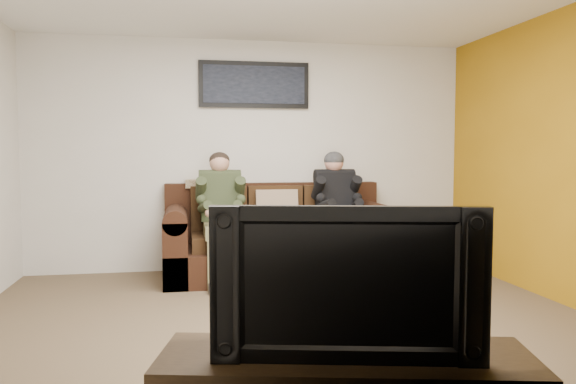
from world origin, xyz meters
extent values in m
plane|color=brown|center=(0.00, 0.00, 0.00)|extent=(5.00, 5.00, 0.00)
plane|color=beige|center=(0.00, 2.25, 1.30)|extent=(5.00, 0.00, 5.00)
plane|color=beige|center=(0.00, -2.25, 1.30)|extent=(5.00, 0.00, 5.00)
cube|color=black|center=(0.22, 1.75, 0.16)|extent=(2.42, 1.04, 0.33)
cube|color=black|center=(0.22, 2.16, 0.66)|extent=(2.42, 0.22, 0.66)
cube|color=black|center=(-0.87, 1.75, 0.33)|extent=(0.24, 1.04, 0.66)
cube|color=black|center=(1.31, 1.75, 0.33)|extent=(0.24, 1.04, 0.66)
cylinder|color=black|center=(-0.87, 1.75, 0.66)|extent=(0.24, 1.04, 0.24)
cylinder|color=black|center=(1.31, 1.75, 0.66)|extent=(0.24, 1.04, 0.24)
cube|color=#34200F|center=(-0.40, 1.70, 0.41)|extent=(0.60, 0.66, 0.15)
cube|color=#34200F|center=(-0.40, 2.01, 0.73)|extent=(0.60, 0.15, 0.48)
cube|color=#34200F|center=(0.22, 1.70, 0.41)|extent=(0.60, 0.66, 0.15)
cube|color=#34200F|center=(0.22, 2.01, 0.73)|extent=(0.60, 0.15, 0.48)
cube|color=#34200F|center=(0.85, 1.70, 0.41)|extent=(0.60, 0.66, 0.15)
cube|color=#34200F|center=(0.85, 2.01, 0.73)|extent=(0.60, 0.15, 0.48)
cube|color=#90765E|center=(0.22, 1.88, 0.70)|extent=(0.46, 0.22, 0.46)
cube|color=tan|center=(-0.51, 2.14, 0.99)|extent=(0.49, 0.24, 0.09)
cube|color=#686441|center=(-0.40, 1.66, 0.55)|extent=(0.36, 0.30, 0.14)
cube|color=#2E3620|center=(-0.40, 1.76, 0.85)|extent=(0.40, 0.30, 0.53)
cylinder|color=#2E3620|center=(-0.40, 1.78, 1.06)|extent=(0.44, 0.18, 0.18)
sphere|color=#AB7961|center=(-0.40, 1.80, 1.22)|extent=(0.21, 0.21, 0.21)
cube|color=#686441|center=(-0.50, 1.46, 0.54)|extent=(0.15, 0.42, 0.13)
cube|color=#686441|center=(-0.30, 1.46, 0.54)|extent=(0.15, 0.42, 0.13)
cube|color=#686441|center=(-0.50, 1.26, 0.24)|extent=(0.12, 0.13, 0.48)
cube|color=#686441|center=(-0.30, 1.26, 0.24)|extent=(0.12, 0.13, 0.48)
cube|color=black|center=(-0.50, 1.18, 0.04)|extent=(0.11, 0.26, 0.08)
cube|color=black|center=(-0.30, 1.18, 0.04)|extent=(0.11, 0.26, 0.08)
cylinder|color=#2E3620|center=(-0.60, 1.69, 0.95)|extent=(0.11, 0.30, 0.28)
cylinder|color=#2E3620|center=(-0.20, 1.69, 0.95)|extent=(0.11, 0.30, 0.28)
cylinder|color=#2E3620|center=(-0.57, 1.47, 0.79)|extent=(0.14, 0.32, 0.15)
cylinder|color=#2E3620|center=(-0.23, 1.47, 0.79)|extent=(0.14, 0.32, 0.15)
sphere|color=#AB7961|center=(-0.53, 1.35, 0.74)|extent=(0.09, 0.09, 0.09)
sphere|color=#AB7961|center=(-0.27, 1.35, 0.74)|extent=(0.09, 0.09, 0.09)
cube|color=white|center=(-0.40, 1.33, 0.74)|extent=(0.15, 0.04, 0.03)
ellipsoid|color=black|center=(-0.40, 1.82, 1.25)|extent=(0.22, 0.22, 0.17)
cube|color=black|center=(0.85, 1.66, 0.55)|extent=(0.36, 0.30, 0.14)
cube|color=black|center=(0.85, 1.76, 0.85)|extent=(0.40, 0.30, 0.53)
cylinder|color=black|center=(0.85, 1.78, 1.06)|extent=(0.44, 0.18, 0.18)
sphere|color=tan|center=(0.85, 1.80, 1.22)|extent=(0.21, 0.21, 0.21)
cube|color=black|center=(0.75, 1.46, 0.54)|extent=(0.15, 0.42, 0.13)
cube|color=black|center=(0.95, 1.46, 0.54)|extent=(0.15, 0.42, 0.13)
cube|color=black|center=(0.75, 1.26, 0.24)|extent=(0.12, 0.13, 0.48)
cube|color=black|center=(0.95, 1.26, 0.24)|extent=(0.12, 0.13, 0.48)
cube|color=black|center=(0.75, 1.18, 0.04)|extent=(0.11, 0.26, 0.08)
cube|color=black|center=(0.95, 1.18, 0.04)|extent=(0.11, 0.26, 0.08)
cylinder|color=black|center=(0.65, 1.69, 0.95)|extent=(0.11, 0.30, 0.28)
cylinder|color=black|center=(1.05, 1.69, 0.95)|extent=(0.11, 0.30, 0.28)
cylinder|color=black|center=(0.68, 1.47, 0.79)|extent=(0.14, 0.32, 0.15)
cylinder|color=black|center=(1.02, 1.47, 0.79)|extent=(0.14, 0.32, 0.15)
sphere|color=tan|center=(0.72, 1.35, 0.74)|extent=(0.09, 0.09, 0.09)
sphere|color=tan|center=(0.98, 1.35, 0.74)|extent=(0.09, 0.09, 0.09)
cube|color=white|center=(0.85, 1.33, 0.74)|extent=(0.15, 0.04, 0.03)
ellipsoid|color=black|center=(0.85, 1.80, 1.25)|extent=(0.22, 0.22, 0.19)
ellipsoid|color=#4A321D|center=(0.26, 1.66, 0.58)|extent=(0.47, 0.26, 0.19)
sphere|color=#4A321D|center=(0.04, 1.63, 0.63)|extent=(0.14, 0.14, 0.14)
cone|color=#4A321D|center=(0.02, 1.59, 0.70)|extent=(0.04, 0.04, 0.04)
cone|color=#4A321D|center=(0.02, 1.66, 0.70)|extent=(0.04, 0.04, 0.04)
cylinder|color=#4A321D|center=(0.50, 1.71, 0.54)|extent=(0.26, 0.13, 0.08)
cube|color=black|center=(0.02, 2.22, 2.10)|extent=(1.25, 0.04, 0.52)
cube|color=black|center=(0.02, 2.19, 2.10)|extent=(1.15, 0.01, 0.42)
imported|color=black|center=(-0.11, -1.95, 0.81)|extent=(1.10, 0.39, 0.63)
camera|label=1|loc=(-0.77, -4.16, 1.33)|focal=35.00mm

